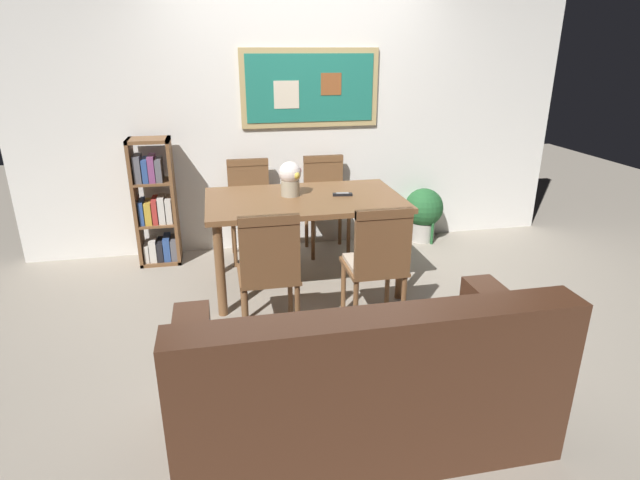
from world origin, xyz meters
TOP-DOWN VIEW (x-y plane):
  - ground_plane at (0.00, 0.00)m, footprint 12.00×12.00m
  - wall_back_with_painting at (0.00, 1.41)m, footprint 5.20×0.14m
  - dining_table at (-0.14, 0.40)m, footprint 1.54×0.93m
  - dining_chair_near_left at (-0.51, -0.38)m, footprint 0.40×0.41m
  - dining_chair_far_left at (-0.52, 1.14)m, footprint 0.40×0.41m
  - dining_chair_near_right at (0.22, -0.40)m, footprint 0.40×0.41m
  - dining_chair_far_right at (0.20, 1.16)m, footprint 0.40×0.41m
  - leather_couch at (-0.17, -1.42)m, footprint 1.80×0.84m
  - bookshelf at (-1.36, 1.15)m, footprint 0.36×0.28m
  - potted_ivy at (1.23, 1.20)m, footprint 0.39×0.39m
  - flower_vase at (-0.24, 0.47)m, footprint 0.18×0.18m
  - tv_remote at (0.17, 0.39)m, footprint 0.16×0.07m

SIDE VIEW (x-z plane):
  - ground_plane at x=0.00m, z-range 0.00..0.00m
  - potted_ivy at x=1.23m, z-range 0.00..0.61m
  - leather_couch at x=-0.17m, z-range -0.11..0.73m
  - bookshelf at x=-1.36m, z-range -0.05..1.09m
  - dining_chair_near_left at x=-0.51m, z-range 0.08..0.99m
  - dining_chair_far_left at x=-0.52m, z-range 0.08..0.99m
  - dining_chair_near_right at x=0.22m, z-range 0.08..0.99m
  - dining_chair_far_right at x=0.20m, z-range 0.08..0.99m
  - dining_table at x=-0.14m, z-range 0.28..1.04m
  - tv_remote at x=0.17m, z-range 0.76..0.78m
  - flower_vase at x=-0.24m, z-range 0.77..1.04m
  - wall_back_with_painting at x=0.00m, z-range 0.00..2.60m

